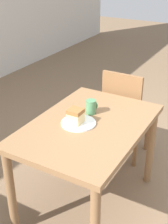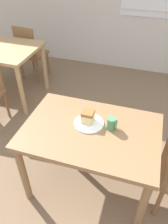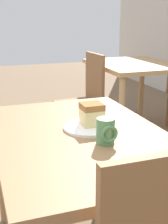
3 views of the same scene
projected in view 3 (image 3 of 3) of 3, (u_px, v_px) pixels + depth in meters
The scene contains 6 objects.
dining_table_near at pixel (80, 154), 1.40m from camera, with size 1.08×0.74×0.72m.
dining_table_far at pixel (134, 75), 3.15m from camera, with size 0.95×0.78×0.76m.
chair_far_corner at pixel (84, 98), 2.93m from camera, with size 0.40×0.40×0.88m.
plate at pixel (90, 127), 1.42m from camera, with size 0.24×0.24×0.01m.
cake_slice at pixel (92, 114), 1.42m from camera, with size 0.09×0.10×0.10m.
coffee_mug at pixel (106, 131), 1.24m from camera, with size 0.08×0.07×0.10m.
Camera 3 is at (1.07, 0.07, 1.21)m, focal length 50.00 mm.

